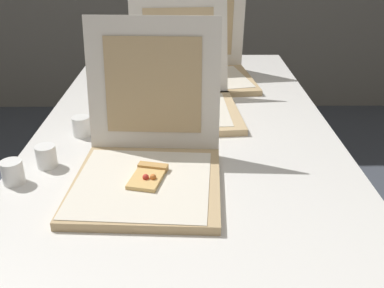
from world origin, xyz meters
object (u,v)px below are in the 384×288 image
pizza_box_front (148,160)px  cup_white_near_left (13,172)px  pizza_box_middle (183,96)px  cup_white_near_center (46,156)px  pizza_box_back (207,68)px  cup_white_mid (81,126)px  table (185,153)px

pizza_box_front → cup_white_near_left: 0.34m
pizza_box_middle → cup_white_near_left: (-0.43, -0.49, -0.02)m
pizza_box_middle → cup_white_near_center: size_ratio=7.89×
pizza_box_middle → pizza_box_back: bearing=68.8°
cup_white_mid → cup_white_near_center: bearing=-104.3°
cup_white_near_center → cup_white_near_left: bearing=-125.3°
table → pizza_box_front: (-0.09, -0.23, 0.10)m
cup_white_mid → table: bearing=-6.5°
table → cup_white_near_left: 0.51m
cup_white_near_left → cup_white_near_center: (0.06, 0.09, 0.00)m
cup_white_near_left → cup_white_mid: same height
pizza_box_front → cup_white_near_center: 0.29m
pizza_box_front → cup_white_near_left: bearing=-174.6°
table → pizza_box_middle: bearing=92.0°
table → pizza_box_front: bearing=-111.7°
table → cup_white_near_center: bearing=-156.5°
pizza_box_front → cup_white_mid: bearing=133.4°
cup_white_near_center → pizza_box_middle: bearing=48.0°
pizza_box_front → pizza_box_middle: size_ratio=0.89×
pizza_box_back → pizza_box_middle: bearing=-113.2°
pizza_box_front → cup_white_mid: size_ratio=7.00×
cup_white_near_left → cup_white_near_center: bearing=54.7°
cup_white_mid → cup_white_near_center: same height
table → pizza_box_front: pizza_box_front is taller
pizza_box_middle → pizza_box_back: (0.10, 0.34, 0.00)m
table → pizza_box_back: size_ratio=4.91×
pizza_box_middle → cup_white_mid: size_ratio=7.89×
cup_white_near_left → cup_white_mid: 0.31m
pizza_box_front → cup_white_mid: 0.36m
pizza_box_middle → pizza_box_front: bearing=-104.8°
pizza_box_back → cup_white_near_center: bearing=-128.8°
pizza_box_back → cup_white_near_left: pizza_box_back is taller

